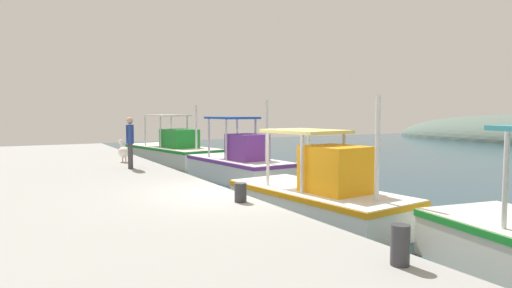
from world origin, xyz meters
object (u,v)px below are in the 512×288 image
Objects in this scene: fishing_boat_nearest at (173,151)px; pelican at (124,151)px; mooring_bollard_second at (400,245)px; fishing_boat_second at (239,165)px; fishing_boat_third at (320,197)px; mooring_bollard_nearest at (241,193)px; fisherman_standing at (130,140)px.

fishing_boat_nearest is 7.03× the size of pelican.
fishing_boat_nearest reaches higher than mooring_bollard_second.
fishing_boat_second is 4.32m from pelican.
mooring_bollard_second is (4.62, -2.29, 0.41)m from fishing_boat_third.
pelican is 2.45× the size of mooring_bollard_nearest.
fishing_boat_nearest is 14.10m from mooring_bollard_nearest.
mooring_bollard_second is (4.27, 0.00, 0.05)m from mooring_bollard_nearest.
fishing_boat_second is 4.28m from fisherman_standing.
fishing_boat_second is 13.04× the size of mooring_bollard_nearest.
pelican is at bearing -161.12° from fishing_boat_third.
fishing_boat_second is 10.31× the size of mooring_bollard_second.
fisherman_standing is at bearing -6.02° from pelican.
pelican is 2.11m from fisherman_standing.
fishing_boat_nearest reaches higher than mooring_bollard_nearest.
fishing_boat_nearest is 13.43m from fishing_boat_third.
fisherman_standing is (-6.18, -3.02, 1.09)m from fishing_boat_third.
mooring_bollard_nearest is (8.57, 0.52, -0.20)m from pelican.
mooring_bollard_nearest is at bearing 6.38° from fisherman_standing.
pelican is 12.85m from mooring_bollard_second.
pelican is 1.94× the size of mooring_bollard_second.
mooring_bollard_nearest is at bearing 3.46° from pelican.
fishing_boat_nearest is 6.33m from pelican.
fishing_boat_second is 11.62m from mooring_bollard_second.
mooring_bollard_nearest is at bearing -26.44° from fishing_boat_second.
fishing_boat_third is 2.96× the size of fisherman_standing.
fishing_boat_nearest is 4.06× the size of fisherman_standing.
fishing_boat_nearest is at bearing 145.50° from pelican.
fisherman_standing is (0.30, -4.13, 1.08)m from fishing_boat_second.
fishing_boat_third is 5.18m from mooring_bollard_second.
fishing_boat_second is 6.58m from fishing_boat_third.
mooring_bollard_second is (18.03, -3.05, 0.41)m from fishing_boat_nearest.
pelican is at bearing -113.82° from fishing_boat_second.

